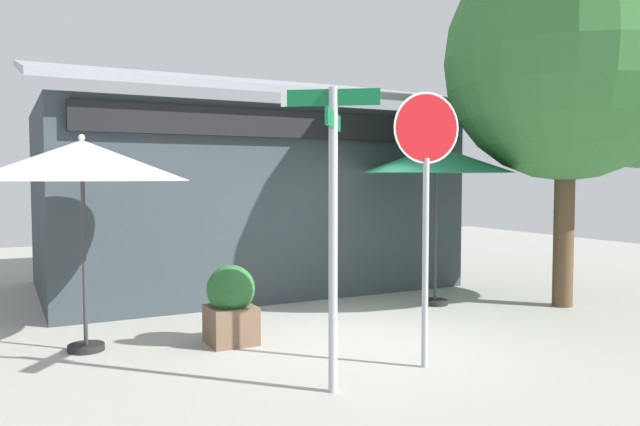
# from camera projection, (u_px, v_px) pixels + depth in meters

# --- Properties ---
(ground_plane) EXTENTS (28.00, 28.00, 0.10)m
(ground_plane) POSITION_uv_depth(u_px,v_px,m) (360.00, 339.00, 8.44)
(ground_plane) COLOR #9E9B93
(cafe_building) EXTENTS (7.98, 5.09, 4.51)m
(cafe_building) POSITION_uv_depth(u_px,v_px,m) (242.00, 195.00, 12.41)
(cafe_building) COLOR #333D42
(cafe_building) RESTS_ON ground
(street_sign_post) EXTENTS (0.81, 0.76, 3.01)m
(street_sign_post) POSITION_uv_depth(u_px,v_px,m) (333.00, 206.00, 6.10)
(street_sign_post) COLOR #A8AAB2
(street_sign_post) RESTS_ON ground
(stop_sign) EXTENTS (0.78, 0.15, 3.08)m
(stop_sign) POSITION_uv_depth(u_px,v_px,m) (426.00, 176.00, 6.89)
(stop_sign) COLOR #A8AAB2
(stop_sign) RESTS_ON ground
(patio_umbrella_ivory_left) EXTENTS (2.56, 2.56, 2.66)m
(patio_umbrella_ivory_left) POSITION_uv_depth(u_px,v_px,m) (82.00, 161.00, 7.54)
(patio_umbrella_ivory_left) COLOR black
(patio_umbrella_ivory_left) RESTS_ON ground
(patio_umbrella_forest_green_center) EXTENTS (2.53, 2.53, 2.73)m
(patio_umbrella_forest_green_center) POSITION_uv_depth(u_px,v_px,m) (436.00, 160.00, 10.33)
(patio_umbrella_forest_green_center) COLOR black
(patio_umbrella_forest_green_center) RESTS_ON ground
(shade_tree) EXTENTS (4.47, 3.99, 6.07)m
(shade_tree) POSITION_uv_depth(u_px,v_px,m) (585.00, 65.00, 10.13)
(shade_tree) COLOR brown
(shade_tree) RESTS_ON ground
(sidewalk_planter) EXTENTS (0.62, 0.62, 1.02)m
(sidewalk_planter) POSITION_uv_depth(u_px,v_px,m) (231.00, 304.00, 7.98)
(sidewalk_planter) COLOR brown
(sidewalk_planter) RESTS_ON ground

